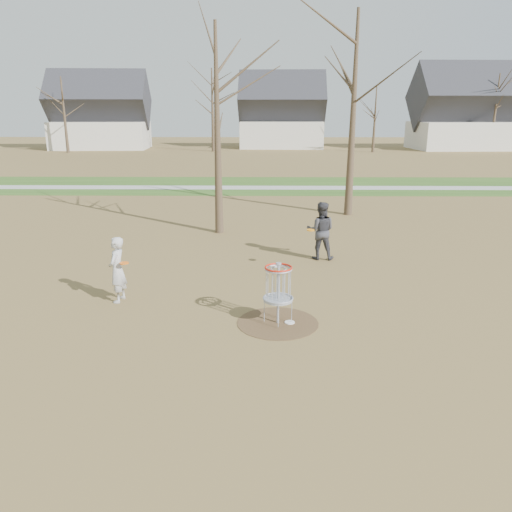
{
  "coord_description": "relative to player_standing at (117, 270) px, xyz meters",
  "views": [
    {
      "loc": [
        -0.34,
        -10.14,
        4.5
      ],
      "look_at": [
        -0.5,
        1.5,
        1.1
      ],
      "focal_mm": 35.0,
      "sensor_mm": 36.0,
      "label": 1
    }
  ],
  "objects": [
    {
      "name": "dirt_circle",
      "position": [
        3.85,
        -1.27,
        -0.8
      ],
      "size": [
        1.8,
        1.8,
        0.01
      ],
      "primitive_type": "cylinder",
      "color": "#47331E",
      "rests_on": "ground"
    },
    {
      "name": "disc_golf_basket",
      "position": [
        3.85,
        -1.27,
        0.11
      ],
      "size": [
        0.64,
        0.64,
        1.35
      ],
      "color": "#9EA3AD",
      "rests_on": "ground"
    },
    {
      "name": "player_throwing",
      "position": [
        5.32,
        3.73,
        0.1
      ],
      "size": [
        0.95,
        0.78,
        1.81
      ],
      "primitive_type": "imported",
      "rotation": [
        0.0,
        0.0,
        3.03
      ],
      "color": "#38373D",
      "rests_on": "ground"
    },
    {
      "name": "player_standing",
      "position": [
        0.0,
        0.0,
        0.0
      ],
      "size": [
        0.44,
        0.63,
        1.62
      ],
      "primitive_type": "imported",
      "rotation": [
        0.0,
        0.0,
        -1.67
      ],
      "color": "#B4B4B4",
      "rests_on": "ground"
    },
    {
      "name": "disc_grounded",
      "position": [
        4.11,
        -1.27,
        -0.79
      ],
      "size": [
        0.22,
        0.22,
        0.02
      ],
      "primitive_type": "cylinder",
      "color": "white",
      "rests_on": "dirt_circle"
    },
    {
      "name": "houses_row",
      "position": [
        8.17,
        51.29,
        2.72
      ],
      "size": [
        56.51,
        10.01,
        7.26
      ],
      "color": "silver",
      "rests_on": "ground"
    },
    {
      "name": "green_band",
      "position": [
        3.85,
        19.73,
        -0.8
      ],
      "size": [
        160.0,
        8.0,
        0.01
      ],
      "primitive_type": "cube",
      "color": "#2D5119",
      "rests_on": "ground"
    },
    {
      "name": "discs_in_play",
      "position": [
        2.65,
        1.13,
        0.34
      ],
      "size": [
        4.86,
        2.66,
        0.27
      ],
      "color": "orange",
      "rests_on": "ground"
    },
    {
      "name": "bare_trees",
      "position": [
        5.63,
        34.52,
        4.54
      ],
      "size": [
        52.62,
        44.98,
        9.0
      ],
      "color": "#382B1E",
      "rests_on": "ground"
    },
    {
      "name": "ground",
      "position": [
        3.85,
        -1.27,
        -0.81
      ],
      "size": [
        160.0,
        160.0,
        0.0
      ],
      "primitive_type": "plane",
      "color": "brown",
      "rests_on": "ground"
    },
    {
      "name": "footpath",
      "position": [
        3.85,
        18.73,
        -0.79
      ],
      "size": [
        160.0,
        1.5,
        0.01
      ],
      "primitive_type": "cube",
      "color": "#9E9E99",
      "rests_on": "green_band"
    }
  ]
}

